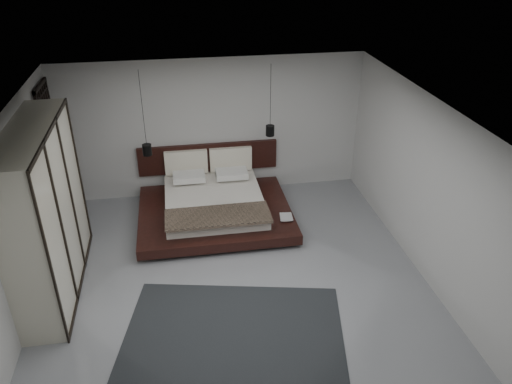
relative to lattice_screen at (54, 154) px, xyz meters
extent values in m
plane|color=gray|center=(2.95, -2.45, -1.30)|extent=(6.00, 6.00, 0.00)
plane|color=white|center=(2.95, -2.45, 1.50)|extent=(6.00, 6.00, 0.00)
plane|color=#B0B0AE|center=(2.95, 0.55, 0.10)|extent=(6.00, 0.00, 6.00)
plane|color=#B0B0AE|center=(2.95, -5.45, 0.10)|extent=(6.00, 0.00, 6.00)
plane|color=#B0B0AE|center=(-0.05, -2.45, 0.10)|extent=(0.00, 6.00, 6.00)
plane|color=#B0B0AE|center=(5.95, -2.45, 0.10)|extent=(0.00, 6.00, 6.00)
cube|color=black|center=(0.00, 0.00, 0.00)|extent=(0.05, 0.90, 2.60)
cube|color=black|center=(2.82, -0.70, -1.26)|extent=(2.21, 1.81, 0.08)
cube|color=black|center=(2.82, -0.70, -1.13)|extent=(2.82, 2.31, 0.18)
cube|color=silver|center=(2.82, -0.57, -0.93)|extent=(1.81, 2.01, 0.22)
cube|color=black|center=(2.82, -1.35, -0.79)|extent=(1.83, 0.70, 0.05)
cube|color=silver|center=(2.40, 0.21, -0.76)|extent=(0.62, 0.40, 0.12)
cube|color=silver|center=(3.25, 0.21, -0.76)|extent=(0.62, 0.40, 0.12)
cube|color=silver|center=(2.40, 0.06, -0.70)|extent=(0.62, 0.40, 0.12)
cube|color=silver|center=(3.25, 0.06, -0.70)|extent=(0.62, 0.40, 0.12)
cube|color=black|center=(2.82, 0.51, -0.52)|extent=(2.82, 0.08, 0.60)
cube|color=silver|center=(2.37, 0.42, -0.55)|extent=(0.86, 0.10, 0.50)
cube|color=silver|center=(3.28, 0.42, -0.55)|extent=(0.86, 0.10, 0.50)
imported|color=#99724C|center=(3.98, -1.20, -1.02)|extent=(0.23, 0.30, 0.03)
imported|color=#99724C|center=(3.96, -1.23, -1.00)|extent=(0.25, 0.31, 0.02)
cylinder|color=black|center=(1.67, -0.10, 0.80)|extent=(0.01, 0.01, 1.39)
cylinder|color=black|center=(1.67, -0.10, 0.01)|extent=(0.17, 0.17, 0.21)
cylinder|color=#FFE0B2|center=(1.67, -0.10, -0.08)|extent=(0.13, 0.13, 0.01)
cylinder|color=black|center=(3.98, -0.10, 0.92)|extent=(0.01, 0.01, 1.17)
cylinder|color=black|center=(3.98, -0.10, 0.23)|extent=(0.16, 0.16, 0.20)
cylinder|color=#FFE0B2|center=(3.98, -0.10, 0.15)|extent=(0.12, 0.12, 0.01)
cube|color=beige|center=(0.25, -2.16, 0.00)|extent=(0.60, 2.60, 2.60)
cube|color=black|center=(0.56, -2.16, 1.27)|extent=(0.03, 2.60, 0.06)
cube|color=black|center=(0.56, -2.16, -1.27)|extent=(0.03, 2.60, 0.06)
cube|color=black|center=(0.56, -3.45, 0.00)|extent=(0.03, 0.05, 2.60)
cube|color=black|center=(0.56, -2.59, 0.00)|extent=(0.03, 0.05, 2.60)
cube|color=black|center=(0.56, -1.72, 0.00)|extent=(0.03, 0.05, 2.60)
cube|color=black|center=(0.56, -0.86, 0.00)|extent=(0.03, 0.05, 2.60)
cube|color=black|center=(2.78, -3.74, -1.29)|extent=(3.38, 2.72, 0.01)
camera|label=1|loc=(2.23, -8.77, 3.73)|focal=35.00mm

